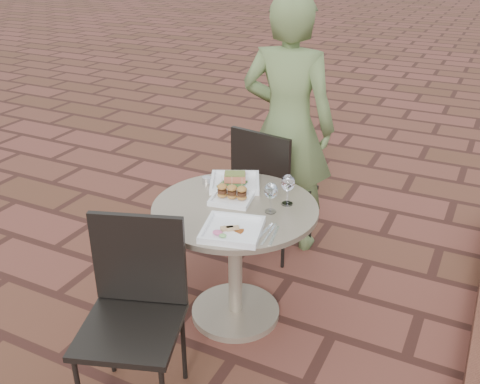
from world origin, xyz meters
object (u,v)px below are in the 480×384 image
at_px(plate_tuna, 232,229).
at_px(cafe_table, 235,245).
at_px(chair_near, 135,299).
at_px(diner, 288,127).
at_px(plate_sliders, 232,195).
at_px(chair_far, 268,182).
at_px(plate_salmon, 235,182).

bearing_deg(plate_tuna, cafe_table, 114.23).
distance_m(chair_near, diner, 1.69).
xyz_separation_m(cafe_table, diner, (-0.08, 0.93, 0.40)).
xyz_separation_m(chair_near, plate_tuna, (0.27, 0.46, 0.20)).
bearing_deg(plate_sliders, chair_near, -97.52).
bearing_deg(chair_near, cafe_table, 59.21).
distance_m(diner, plate_sliders, 0.88).
distance_m(chair_far, plate_tuna, 1.02).
xyz_separation_m(plate_sliders, plate_tuna, (0.16, -0.32, -0.01)).
bearing_deg(plate_sliders, cafe_table, -49.92).
xyz_separation_m(cafe_table, plate_salmon, (-0.12, 0.24, 0.27)).
bearing_deg(diner, cafe_table, 90.34).
bearing_deg(plate_salmon, chair_far, 89.18).
relative_size(chair_near, plate_sliders, 3.67).
height_order(chair_near, plate_tuna, chair_near).
relative_size(plate_salmon, plate_tuna, 1.09).
bearing_deg(plate_tuna, diner, 99.16).
bearing_deg(chair_near, diner, 68.34).
height_order(cafe_table, chair_near, chair_near).
bearing_deg(plate_salmon, chair_near, -91.65).
height_order(cafe_table, diner, diner).
relative_size(diner, plate_tuna, 5.12).
height_order(chair_near, plate_sliders, chair_near).
bearing_deg(chair_far, cafe_table, 108.15).
xyz_separation_m(chair_near, diner, (0.07, 1.65, 0.33)).
bearing_deg(chair_far, chair_near, 97.67).
height_order(plate_salmon, plate_sliders, plate_sliders).
xyz_separation_m(plate_salmon, plate_tuna, (0.24, -0.50, -0.00)).
distance_m(chair_far, plate_sliders, 0.70).
distance_m(chair_near, plate_sliders, 0.81).
bearing_deg(plate_sliders, diner, 91.85).
distance_m(plate_sliders, plate_tuna, 0.36).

